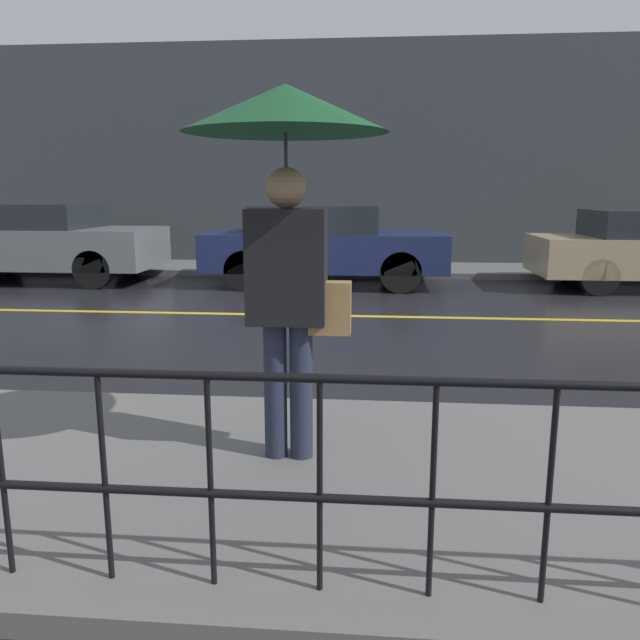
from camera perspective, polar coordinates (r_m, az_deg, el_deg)
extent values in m
plane|color=black|center=(8.60, -3.46, 0.47)|extent=(80.00, 80.00, 0.00)
cube|color=#60605E|center=(3.83, -15.19, -13.61)|extent=(28.00, 2.56, 0.11)
cube|color=#60605E|center=(13.31, -0.38, 4.71)|extent=(28.00, 1.97, 0.11)
cube|color=gold|center=(8.60, -3.46, 0.49)|extent=(25.20, 0.12, 0.01)
cube|color=#383D42|center=(14.36, 0.06, 14.72)|extent=(28.00, 0.30, 4.87)
cylinder|color=black|center=(2.63, -23.99, -4.29)|extent=(12.00, 0.04, 0.04)
cylinder|color=black|center=(2.80, -23.16, -13.82)|extent=(12.00, 0.04, 0.04)
cylinder|color=black|center=(2.88, -27.07, -12.44)|extent=(0.02, 0.02, 0.87)
cylinder|color=black|center=(2.69, -19.09, -13.53)|extent=(0.02, 0.02, 0.87)
cylinder|color=black|center=(2.55, -9.98, -14.46)|extent=(0.02, 0.02, 0.87)
cylinder|color=black|center=(2.48, -0.03, -15.07)|extent=(0.02, 0.02, 0.87)
cylinder|color=black|center=(2.48, 10.24, -15.24)|extent=(0.02, 0.02, 0.87)
cylinder|color=black|center=(2.56, 20.18, -14.96)|extent=(0.02, 0.02, 0.87)
cylinder|color=#23283D|center=(3.70, -4.09, -6.41)|extent=(0.13, 0.13, 0.81)
cylinder|color=#23283D|center=(3.68, -1.73, -6.49)|extent=(0.13, 0.13, 0.81)
cube|color=black|center=(3.53, -3.03, 4.89)|extent=(0.44, 0.26, 0.65)
sphere|color=tan|center=(3.50, -3.11, 11.97)|extent=(0.22, 0.22, 0.22)
cylinder|color=#262628|center=(3.50, -3.10, 10.80)|extent=(0.02, 0.02, 0.73)
cone|color=#144723|center=(3.53, -3.19, 18.77)|extent=(1.12, 1.12, 0.25)
cube|color=#9E7A47|center=(3.54, 0.90, 1.12)|extent=(0.24, 0.12, 0.30)
cube|color=slate|center=(12.86, -23.95, 6.11)|extent=(4.27, 1.86, 0.71)
cube|color=#1E2328|center=(12.91, -24.84, 8.64)|extent=(2.22, 1.71, 0.45)
cylinder|color=black|center=(13.06, -16.99, 5.31)|extent=(0.68, 0.22, 0.68)
cylinder|color=black|center=(11.56, -20.02, 4.36)|extent=(0.68, 0.22, 0.68)
cylinder|color=black|center=(14.26, -26.94, 5.06)|extent=(0.68, 0.22, 0.68)
cube|color=#19234C|center=(11.29, 0.53, 6.37)|extent=(4.26, 1.82, 0.66)
cube|color=#1E2328|center=(11.27, -0.34, 9.24)|extent=(2.22, 1.67, 0.48)
cylinder|color=black|center=(12.09, 7.12, 5.31)|extent=(0.70, 0.22, 0.70)
cylinder|color=black|center=(10.50, 7.40, 4.35)|extent=(0.70, 0.22, 0.70)
cylinder|color=black|center=(12.28, -5.36, 5.45)|extent=(0.70, 0.22, 0.70)
cylinder|color=black|center=(10.73, -6.90, 4.52)|extent=(0.70, 0.22, 0.70)
cylinder|color=black|center=(12.58, 21.95, 4.60)|extent=(0.61, 0.22, 0.61)
cylinder|color=black|center=(11.14, 24.15, 3.61)|extent=(0.61, 0.22, 0.61)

